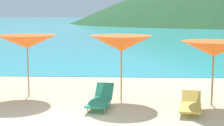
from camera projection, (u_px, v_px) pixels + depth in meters
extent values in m
cube|color=beige|center=(94.00, 71.00, 18.24)|extent=(50.00, 100.00, 0.30)
cube|color=#2DADBC|center=(125.00, 19.00, 233.07)|extent=(650.00, 440.00, 0.02)
cylinder|color=#9E7F59|center=(28.00, 68.00, 11.75)|extent=(0.05, 0.05, 2.06)
cone|color=#EF5614|center=(27.00, 42.00, 11.62)|extent=(2.12, 2.12, 0.46)
sphere|color=#9E7F59|center=(27.00, 37.00, 11.60)|extent=(0.07, 0.07, 0.07)
cylinder|color=#9E7F59|center=(121.00, 70.00, 11.28)|extent=(0.05, 0.05, 2.05)
cone|color=#EF5614|center=(121.00, 43.00, 11.15)|extent=(2.31, 2.31, 0.53)
sphere|color=#9E7F59|center=(121.00, 39.00, 11.13)|extent=(0.07, 0.07, 0.07)
cylinder|color=#9E7F59|center=(213.00, 75.00, 10.59)|extent=(0.06, 0.06, 1.93)
cone|color=#EF5614|center=(214.00, 49.00, 10.47)|extent=(2.16, 2.16, 0.47)
sphere|color=#9E7F59|center=(214.00, 44.00, 10.45)|extent=(0.07, 0.07, 0.07)
cube|color=#D8BF4C|center=(191.00, 107.00, 9.72)|extent=(0.82, 1.24, 0.05)
cube|color=#D8BF4C|center=(191.00, 97.00, 10.42)|extent=(0.64, 0.49, 0.33)
cylinder|color=silver|center=(181.00, 114.00, 9.46)|extent=(0.04, 0.04, 0.17)
cylinder|color=silver|center=(200.00, 115.00, 9.34)|extent=(0.04, 0.04, 0.17)
cylinder|color=silver|center=(182.00, 107.00, 10.23)|extent=(0.04, 0.04, 0.17)
cylinder|color=silver|center=(199.00, 108.00, 10.10)|extent=(0.04, 0.04, 0.17)
cube|color=#268C66|center=(99.00, 103.00, 10.17)|extent=(0.76, 1.30, 0.05)
cube|color=#268C66|center=(104.00, 90.00, 10.94)|extent=(0.63, 0.51, 0.44)
cylinder|color=silver|center=(88.00, 110.00, 9.86)|extent=(0.04, 0.04, 0.19)
cylinder|color=silver|center=(105.00, 110.00, 9.76)|extent=(0.04, 0.04, 0.19)
cylinder|color=silver|center=(94.00, 102.00, 10.69)|extent=(0.04, 0.04, 0.19)
cylinder|color=silver|center=(110.00, 103.00, 10.60)|extent=(0.04, 0.04, 0.19)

